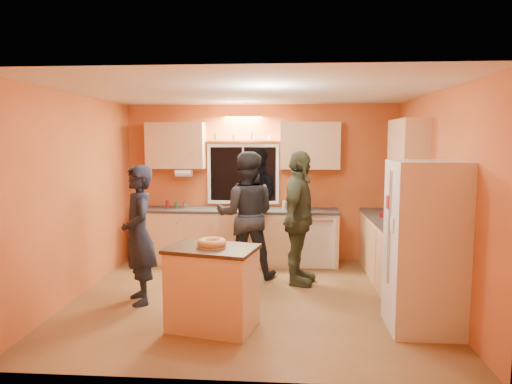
# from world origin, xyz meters

# --- Properties ---
(ground) EXTENTS (4.50, 4.50, 0.00)m
(ground) POSITION_xyz_m (0.00, 0.00, 0.00)
(ground) COLOR brown
(ground) RESTS_ON ground
(room_shell) EXTENTS (4.54, 4.04, 2.61)m
(room_shell) POSITION_xyz_m (0.12, 0.41, 1.62)
(room_shell) COLOR orange
(room_shell) RESTS_ON ground
(back_counter) EXTENTS (4.23, 0.62, 0.90)m
(back_counter) POSITION_xyz_m (0.01, 1.70, 0.45)
(back_counter) COLOR #E0A575
(back_counter) RESTS_ON ground
(right_counter) EXTENTS (0.62, 1.84, 0.90)m
(right_counter) POSITION_xyz_m (1.95, 0.50, 0.45)
(right_counter) COLOR #E0A575
(right_counter) RESTS_ON ground
(refrigerator) EXTENTS (0.72, 0.70, 1.80)m
(refrigerator) POSITION_xyz_m (1.89, -0.80, 0.90)
(refrigerator) COLOR silver
(refrigerator) RESTS_ON ground
(island) EXTENTS (1.04, 0.82, 0.89)m
(island) POSITION_xyz_m (-0.35, -0.92, 0.45)
(island) COLOR #E0A575
(island) RESTS_ON ground
(bundt_pastry) EXTENTS (0.31, 0.31, 0.09)m
(bundt_pastry) POSITION_xyz_m (-0.35, -0.92, 0.93)
(bundt_pastry) COLOR #BD7F4D
(bundt_pastry) RESTS_ON island
(person_left) EXTENTS (0.65, 0.74, 1.71)m
(person_left) POSITION_xyz_m (-1.38, -0.20, 0.86)
(person_left) COLOR black
(person_left) RESTS_ON ground
(person_center) EXTENTS (0.91, 0.72, 1.85)m
(person_center) POSITION_xyz_m (-0.16, 0.96, 0.93)
(person_center) COLOR black
(person_center) RESTS_ON ground
(person_right) EXTENTS (0.69, 1.17, 1.87)m
(person_right) POSITION_xyz_m (0.60, 0.68, 0.94)
(person_right) COLOR #2E3522
(person_right) RESTS_ON ground
(mixing_bowl) EXTENTS (0.41, 0.41, 0.09)m
(mixing_bowl) POSITION_xyz_m (0.60, 1.69, 0.95)
(mixing_bowl) COLOR black
(mixing_bowl) RESTS_ON back_counter
(utensil_crock) EXTENTS (0.14, 0.14, 0.17)m
(utensil_crock) POSITION_xyz_m (-0.35, 1.72, 0.99)
(utensil_crock) COLOR beige
(utensil_crock) RESTS_ON back_counter
(potted_plant) EXTENTS (0.30, 0.28, 0.28)m
(potted_plant) POSITION_xyz_m (1.89, -0.23, 1.04)
(potted_plant) COLOR gray
(potted_plant) RESTS_ON right_counter
(red_box) EXTENTS (0.18, 0.16, 0.07)m
(red_box) POSITION_xyz_m (1.87, 1.04, 0.94)
(red_box) COLOR maroon
(red_box) RESTS_ON right_counter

